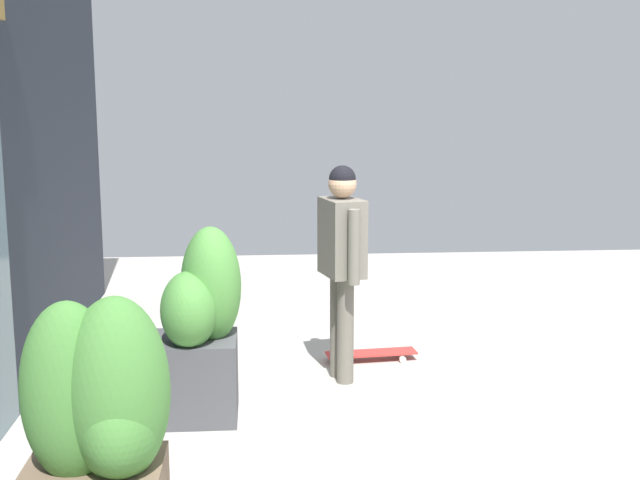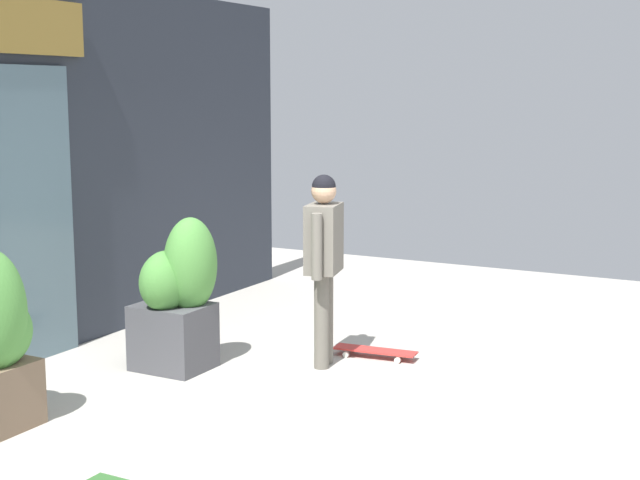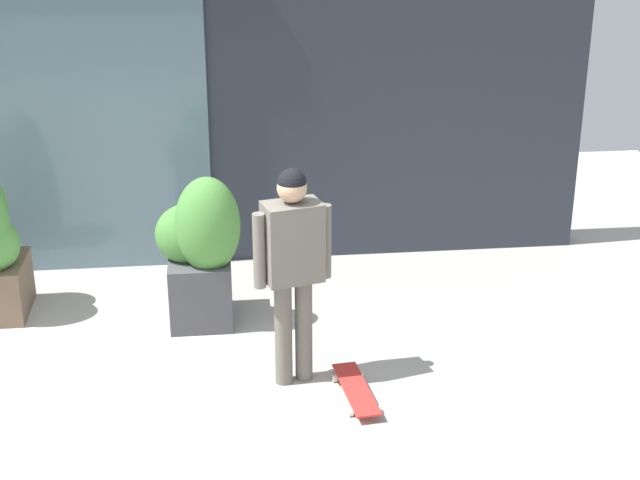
{
  "view_description": "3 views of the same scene",
  "coord_description": "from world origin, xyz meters",
  "px_view_note": "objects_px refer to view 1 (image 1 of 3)",
  "views": [
    {
      "loc": [
        -5.25,
        1.14,
        2.21
      ],
      "look_at": [
        1.12,
        0.66,
        1.07
      ],
      "focal_mm": 46.42,
      "sensor_mm": 36.0,
      "label": 1
    },
    {
      "loc": [
        -5.89,
        -3.12,
        2.35
      ],
      "look_at": [
        1.12,
        0.66,
        1.07
      ],
      "focal_mm": 51.15,
      "sensor_mm": 36.0,
      "label": 2
    },
    {
      "loc": [
        0.39,
        -5.83,
        3.71
      ],
      "look_at": [
        1.12,
        0.66,
        1.07
      ],
      "focal_mm": 54.03,
      "sensor_mm": 36.0,
      "label": 3
    }
  ],
  "objects_px": {
    "skateboarder": "(342,251)",
    "planter_box_right": "(101,432)",
    "skateboard": "(371,353)",
    "planter_box_left": "(199,327)"
  },
  "relations": [
    {
      "from": "planter_box_left",
      "to": "planter_box_right",
      "type": "bearing_deg",
      "value": 169.6
    },
    {
      "from": "skateboard",
      "to": "planter_box_right",
      "type": "relative_size",
      "value": 0.6
    },
    {
      "from": "planter_box_left",
      "to": "planter_box_right",
      "type": "xyz_separation_m",
      "value": [
        -1.79,
        0.33,
        0.02
      ]
    },
    {
      "from": "skateboarder",
      "to": "planter_box_right",
      "type": "xyz_separation_m",
      "value": [
        -2.47,
        1.38,
        -0.37
      ]
    },
    {
      "from": "skateboarder",
      "to": "skateboard",
      "type": "relative_size",
      "value": 2.16
    },
    {
      "from": "skateboard",
      "to": "planter_box_right",
      "type": "xyz_separation_m",
      "value": [
        -2.9,
        1.67,
        0.6
      ]
    },
    {
      "from": "planter_box_left",
      "to": "skateboard",
      "type": "bearing_deg",
      "value": -50.52
    },
    {
      "from": "skateboarder",
      "to": "planter_box_left",
      "type": "distance_m",
      "value": 1.31
    },
    {
      "from": "skateboarder",
      "to": "planter_box_left",
      "type": "height_order",
      "value": "skateboarder"
    },
    {
      "from": "skateboard",
      "to": "skateboarder",
      "type": "bearing_deg",
      "value": -130.56
    }
  ]
}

